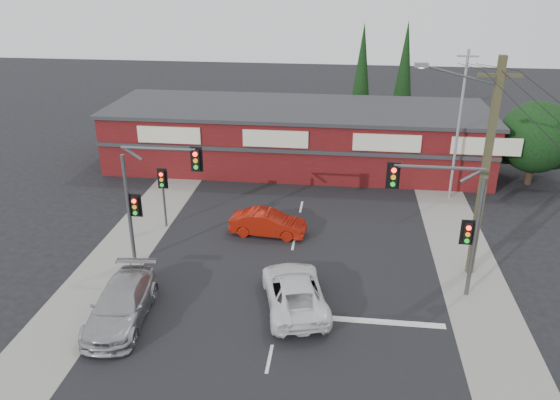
# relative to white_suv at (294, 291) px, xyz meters

# --- Properties ---
(ground) EXTENTS (120.00, 120.00, 0.00)m
(ground) POSITION_rel_white_suv_xyz_m (-0.57, 0.75, -0.72)
(ground) COLOR black
(ground) RESTS_ON ground
(road_strip) EXTENTS (14.00, 70.00, 0.01)m
(road_strip) POSITION_rel_white_suv_xyz_m (-0.57, 5.75, -0.71)
(road_strip) COLOR black
(road_strip) RESTS_ON ground
(verge_left) EXTENTS (3.00, 70.00, 0.02)m
(verge_left) POSITION_rel_white_suv_xyz_m (-9.07, 5.75, -0.71)
(verge_left) COLOR gray
(verge_left) RESTS_ON ground
(verge_right) EXTENTS (3.00, 70.00, 0.02)m
(verge_right) POSITION_rel_white_suv_xyz_m (7.93, 5.75, -0.71)
(verge_right) COLOR gray
(verge_right) RESTS_ON ground
(stop_line) EXTENTS (6.50, 0.35, 0.01)m
(stop_line) POSITION_rel_white_suv_xyz_m (2.93, -0.75, -0.70)
(stop_line) COLOR silver
(stop_line) RESTS_ON ground
(white_suv) EXTENTS (3.54, 5.58, 1.43)m
(white_suv) POSITION_rel_white_suv_xyz_m (0.00, 0.00, 0.00)
(white_suv) COLOR white
(white_suv) RESTS_ON ground
(silver_suv) EXTENTS (2.51, 5.30, 1.49)m
(silver_suv) POSITION_rel_white_suv_xyz_m (-6.84, -1.86, 0.03)
(silver_suv) COLOR #A1A3A6
(silver_suv) RESTS_ON ground
(red_sedan) EXTENTS (4.12, 1.73, 1.32)m
(red_sedan) POSITION_rel_white_suv_xyz_m (-2.03, 6.44, -0.06)
(red_sedan) COLOR #961609
(red_sedan) RESTS_ON ground
(lane_dashes) EXTENTS (0.12, 42.77, 0.01)m
(lane_dashes) POSITION_rel_white_suv_xyz_m (-0.57, 3.34, -0.70)
(lane_dashes) COLOR silver
(lane_dashes) RESTS_ON ground
(shop_building) EXTENTS (27.30, 8.40, 4.22)m
(shop_building) POSITION_rel_white_suv_xyz_m (-1.57, 17.73, 1.42)
(shop_building) COLOR #4E0F11
(shop_building) RESTS_ON ground
(tree_cluster) EXTENTS (5.90, 5.10, 5.50)m
(tree_cluster) POSITION_rel_white_suv_xyz_m (14.12, 16.19, 2.18)
(tree_cluster) COLOR #2D2116
(tree_cluster) RESTS_ON ground
(conifer_near) EXTENTS (1.80, 1.80, 9.25)m
(conifer_near) POSITION_rel_white_suv_xyz_m (2.93, 24.75, 4.76)
(conifer_near) COLOR #2D2116
(conifer_near) RESTS_ON ground
(conifer_far) EXTENTS (1.80, 1.80, 9.25)m
(conifer_far) POSITION_rel_white_suv_xyz_m (6.43, 26.75, 4.76)
(conifer_far) COLOR #2D2116
(conifer_far) RESTS_ON ground
(traffic_mast_left) EXTENTS (3.77, 0.27, 5.97)m
(traffic_mast_left) POSITION_rel_white_suv_xyz_m (-7.00, 2.75, 3.21)
(traffic_mast_left) COLOR #47494C
(traffic_mast_left) RESTS_ON ground
(traffic_mast_right) EXTENTS (3.96, 0.27, 5.97)m
(traffic_mast_right) POSITION_rel_white_suv_xyz_m (6.29, 1.75, 3.23)
(traffic_mast_right) COLOR #47494C
(traffic_mast_right) RESTS_ON ground
(pedestal_signal) EXTENTS (0.55, 0.27, 3.38)m
(pedestal_signal) POSITION_rel_white_suv_xyz_m (-7.77, 6.76, 1.69)
(pedestal_signal) COLOR #47494C
(pedestal_signal) RESTS_ON ground
(utility_pole) EXTENTS (4.38, 0.59, 10.00)m
(utility_pole) POSITION_rel_white_suv_xyz_m (7.79, 3.74, 4.68)
(utility_pole) COLOR #494429
(utility_pole) RESTS_ON ground
(steel_pole) EXTENTS (1.20, 0.16, 9.00)m
(steel_pole) POSITION_rel_white_suv_xyz_m (8.43, 12.75, 3.99)
(steel_pole) COLOR gray
(steel_pole) RESTS_ON ground
(power_lines) EXTENTS (2.01, 29.00, 1.22)m
(power_lines) POSITION_rel_white_suv_xyz_m (7.90, -1.72, 8.32)
(power_lines) COLOR black
(power_lines) RESTS_ON ground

